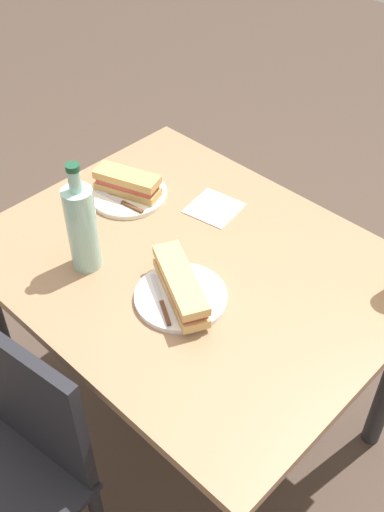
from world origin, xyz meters
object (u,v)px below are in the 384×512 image
plate_near (181,297)px  baguette_sandwich_near (181,285)px  plate_far (128,194)px  water_bottle (82,227)px  knife_near (162,302)px  baguette_sandwich_far (127,183)px  dining_table (192,292)px  chair_far (8,468)px  knife_far (122,202)px

plate_near → baguette_sandwich_near: size_ratio=0.91×
plate_far → water_bottle: size_ratio=0.74×
knife_near → baguette_sandwich_far: 0.47m
plate_near → water_bottle: size_ratio=0.74×
dining_table → knife_near: bearing=109.6°
dining_table → baguette_sandwich_near: 0.22m
baguette_sandwich_near → chair_far: bearing=80.6°
water_bottle → plate_near: bearing=-163.1°
plate_near → water_bottle: 0.31m
plate_near → baguette_sandwich_near: 0.04m
dining_table → chair_far: bearing=89.1°
plate_far → water_bottle: bearing=118.0°
chair_far → water_bottle: size_ratio=2.75×
chair_far → water_bottle: (0.18, -0.44, 0.40)m
plate_near → baguette_sandwich_far: 0.46m
dining_table → plate_near: size_ratio=4.69×
plate_near → water_bottle: water_bottle is taller
knife_near → baguette_sandwich_far: bearing=-31.5°
plate_far → baguette_sandwich_far: size_ratio=1.12×
baguette_sandwich_far → water_bottle: water_bottle is taller
baguette_sandwich_far → knife_far: 0.06m
plate_far → water_bottle: water_bottle is taller
baguette_sandwich_near → baguette_sandwich_far: size_ratio=1.23×
baguette_sandwich_near → water_bottle: bearing=16.9°
baguette_sandwich_far → water_bottle: (-0.15, 0.28, 0.08)m
chair_far → baguette_sandwich_far: bearing=-65.1°
plate_near → baguette_sandwich_near: bearing=135.0°
dining_table → baguette_sandwich_far: (0.34, -0.07, 0.17)m
chair_far → plate_near: chair_far is taller
dining_table → chair_far: chair_far is taller
knife_near → knife_far: (0.37, -0.20, 0.00)m
knife_near → water_bottle: size_ratio=0.51×
chair_far → knife_far: (0.30, -0.66, 0.29)m
knife_near → water_bottle: water_bottle is taller
knife_near → knife_far: same height
baguette_sandwich_near → plate_far: size_ratio=1.10×
baguette_sandwich_near → plate_far: bearing=-24.9°
chair_far → water_bottle: bearing=-67.1°
chair_far → plate_far: 0.83m
plate_far → baguette_sandwich_near: bearing=155.1°
knife_near → plate_far: 0.47m
knife_far → chair_far: bearing=114.5°
baguette_sandwich_near → baguette_sandwich_far: (0.42, -0.19, -0.00)m
baguette_sandwich_near → knife_near: bearing=74.8°
chair_far → knife_near: size_ratio=5.44×
chair_far → knife_far: 0.79m
chair_far → knife_near: 0.55m
knife_far → baguette_sandwich_near: bearing=159.5°
dining_table → knife_far: 0.34m
dining_table → plate_far: (0.34, -0.07, 0.13)m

